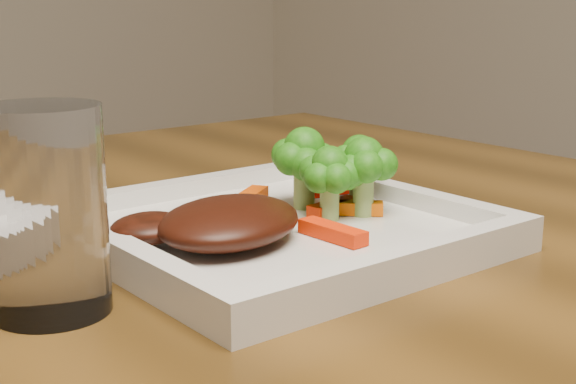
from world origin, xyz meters
TOP-DOWN VIEW (x-y plane):
  - plate at (0.29, -0.23)m, footprint 0.27×0.27m
  - steak at (0.24, -0.24)m, footprint 0.14×0.13m
  - broccoli_0 at (0.34, -0.20)m, footprint 0.08×0.08m
  - broccoli_1 at (0.38, -0.22)m, footprint 0.07×0.07m
  - broccoli_2 at (0.36, -0.25)m, footprint 0.06×0.06m
  - broccoli_3 at (0.33, -0.24)m, footprint 0.07×0.07m
  - carrot_2 at (0.30, -0.28)m, footprint 0.02×0.06m
  - carrot_3 at (0.39, -0.18)m, footprint 0.06×0.03m
  - carrot_4 at (0.31, -0.16)m, footprint 0.05×0.04m
  - carrot_5 at (0.35, -0.24)m, footprint 0.04×0.04m
  - carrot_6 at (0.34, -0.23)m, footprint 0.05×0.02m
  - drinking_glass at (0.10, -0.25)m, footprint 0.07×0.07m

SIDE VIEW (x-z plane):
  - plate at x=0.29m, z-range 0.75..0.76m
  - carrot_2 at x=0.30m, z-range 0.76..0.77m
  - carrot_3 at x=0.39m, z-range 0.76..0.77m
  - carrot_4 at x=0.31m, z-range 0.76..0.77m
  - carrot_5 at x=0.35m, z-range 0.76..0.77m
  - carrot_6 at x=0.34m, z-range 0.76..0.77m
  - steak at x=0.24m, z-range 0.76..0.79m
  - broccoli_2 at x=0.36m, z-range 0.76..0.82m
  - broccoli_3 at x=0.33m, z-range 0.76..0.82m
  - broccoli_1 at x=0.38m, z-range 0.76..0.83m
  - broccoli_0 at x=0.34m, z-range 0.76..0.83m
  - drinking_glass at x=0.10m, z-range 0.75..0.87m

